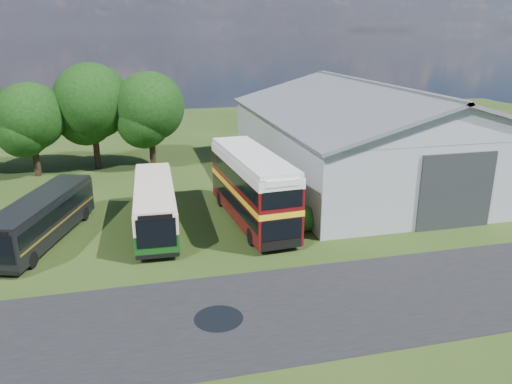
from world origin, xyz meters
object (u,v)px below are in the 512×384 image
object	(u,v)px
bus_green_single	(155,205)
bus_maroon_double	(252,188)
bus_dark_single	(42,218)
storage_shed	(371,130)

from	to	relation	value
bus_green_single	bus_maroon_double	distance (m)	6.38
bus_maroon_double	bus_dark_single	distance (m)	13.02
bus_green_single	bus_maroon_double	world-z (taller)	bus_maroon_double
bus_green_single	storage_shed	bearing A→B (deg)	23.59
storage_shed	bus_dark_single	size ratio (longest dim) A/B	2.40
bus_dark_single	storage_shed	bearing A→B (deg)	35.39
bus_green_single	bus_maroon_double	xyz separation A→B (m)	(6.32, -0.41, 0.78)
storage_shed	bus_green_single	xyz separation A→B (m)	(-18.59, -7.35, -2.59)
bus_maroon_double	bus_green_single	bearing A→B (deg)	171.85
bus_maroon_double	bus_dark_single	world-z (taller)	bus_maroon_double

